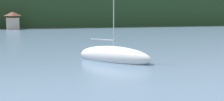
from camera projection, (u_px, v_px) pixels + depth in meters
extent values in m
cube|color=#264223|center=(43.00, 6.00, 126.87)|extent=(352.00, 67.28, 17.70)
cube|color=#BCB29E|center=(13.00, 23.00, 87.53)|extent=(3.92, 5.55, 3.75)
pyramid|color=brown|center=(13.00, 14.00, 87.11)|extent=(4.11, 5.83, 1.37)
ellipsoid|color=white|center=(114.00, 56.00, 27.19)|extent=(7.02, 7.80, 2.10)
cylinder|color=#B7B7BC|center=(114.00, 6.00, 26.52)|extent=(0.10, 0.10, 8.96)
cylinder|color=#ADADB2|center=(102.00, 40.00, 27.74)|extent=(1.91, 2.27, 0.09)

